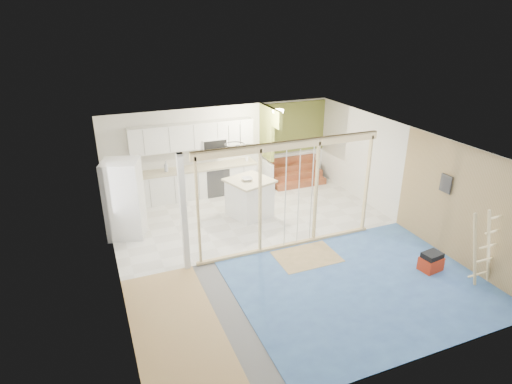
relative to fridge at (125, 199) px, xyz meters
name	(u,v)px	position (x,y,z in m)	size (l,w,h in m)	color
room	(277,198)	(3.09, -2.02, 0.33)	(7.01, 8.01, 2.61)	slate
floor_overlays	(277,247)	(3.16, -1.96, -0.96)	(7.00, 8.00, 0.03)	silver
stud_frame	(266,187)	(2.81, -2.02, 0.64)	(4.66, 0.14, 2.60)	#F1DE93
base_cabinets	(175,190)	(1.48, 1.34, -0.50)	(4.45, 2.24, 0.93)	white
upper_cabinets	(195,137)	(2.25, 1.80, 0.85)	(3.60, 0.41, 0.85)	white
green_partition	(287,156)	(5.13, 1.64, -0.02)	(2.25, 1.51, 2.60)	olive
pot_rack	(235,147)	(2.78, -0.13, 1.03)	(0.52, 0.52, 0.72)	black
sheathing_panel	(466,208)	(6.57, -4.02, 0.33)	(0.02, 4.00, 2.60)	tan
electrical_panel	(446,184)	(6.52, -3.42, 0.68)	(0.04, 0.30, 0.40)	#37373C
ceiling_light	(278,111)	(4.49, 0.98, 1.57)	(0.32, 0.32, 0.08)	#FFEABF
fridge	(125,199)	(0.00, 0.00, 0.00)	(1.05, 1.02, 1.93)	silver
island	(250,198)	(3.18, -0.11, -0.45)	(1.35, 1.35, 1.04)	white
bowl	(247,179)	(3.11, -0.13, 0.11)	(0.28, 0.28, 0.07)	silver
soap_bottle_a	(166,166)	(1.33, 1.66, 0.12)	(0.12, 0.12, 0.31)	#AAAFBD
soap_bottle_b	(247,158)	(3.79, 1.68, 0.05)	(0.08, 0.08, 0.18)	white
toolbox	(431,262)	(5.78, -4.08, -0.76)	(0.49, 0.40, 0.43)	#AC280F
ladder	(484,248)	(6.28, -4.82, -0.12)	(0.88, 0.12, 1.65)	beige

